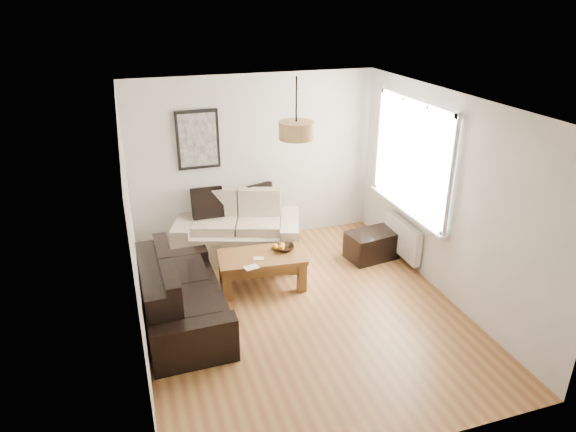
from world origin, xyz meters
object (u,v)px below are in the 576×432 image
object	(u,v)px
loveseat_cream	(238,226)
sofa_leather	(182,293)
ottoman	(372,245)
coffee_table	(262,271)

from	to	relation	value
loveseat_cream	sofa_leather	world-z (taller)	loveseat_cream
ottoman	sofa_leather	bearing A→B (deg)	-164.67
loveseat_cream	coffee_table	distance (m)	1.06
loveseat_cream	sofa_leather	size ratio (longest dim) A/B	0.98
sofa_leather	loveseat_cream	bearing A→B (deg)	-34.62
sofa_leather	ottoman	xyz separation A→B (m)	(2.88, 0.79, -0.20)
loveseat_cream	ottoman	bearing A→B (deg)	-3.56
ottoman	loveseat_cream	bearing A→B (deg)	157.83
loveseat_cream	coffee_table	size ratio (longest dim) A/B	1.60
loveseat_cream	coffee_table	bearing A→B (deg)	-66.78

